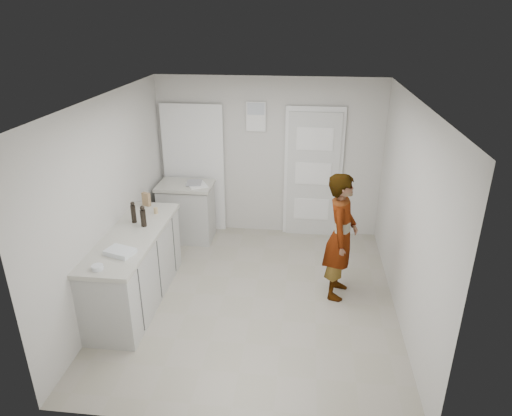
# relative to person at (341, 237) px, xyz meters

# --- Properties ---
(ground) EXTENTS (4.00, 4.00, 0.00)m
(ground) POSITION_rel_person_xyz_m (-1.05, -0.23, -0.82)
(ground) COLOR #9E9884
(ground) RESTS_ON ground
(room_shell) EXTENTS (4.00, 4.00, 4.00)m
(room_shell) POSITION_rel_person_xyz_m (-1.22, 1.72, 0.21)
(room_shell) COLOR beige
(room_shell) RESTS_ON ground
(main_counter) EXTENTS (0.64, 1.96, 0.93)m
(main_counter) POSITION_rel_person_xyz_m (-2.50, -0.43, -0.39)
(main_counter) COLOR beige
(main_counter) RESTS_ON ground
(side_counter) EXTENTS (0.84, 0.61, 0.93)m
(side_counter) POSITION_rel_person_xyz_m (-2.30, 1.32, -0.39)
(side_counter) COLOR beige
(side_counter) RESTS_ON ground
(person) EXTENTS (0.50, 0.66, 1.63)m
(person) POSITION_rel_person_xyz_m (0.00, 0.00, 0.00)
(person) COLOR silver
(person) RESTS_ON ground
(cake_mix_box) EXTENTS (0.12, 0.09, 0.18)m
(cake_mix_box) POSITION_rel_person_xyz_m (-2.60, 0.44, 0.20)
(cake_mix_box) COLOR olive
(cake_mix_box) RESTS_ON main_counter
(spice_jar) EXTENTS (0.05, 0.05, 0.08)m
(spice_jar) POSITION_rel_person_xyz_m (-2.39, 0.19, 0.15)
(spice_jar) COLOR tan
(spice_jar) RESTS_ON main_counter
(oil_cruet_a) EXTENTS (0.07, 0.07, 0.27)m
(oil_cruet_a) POSITION_rel_person_xyz_m (-2.42, -0.20, 0.24)
(oil_cruet_a) COLOR black
(oil_cruet_a) RESTS_ON main_counter
(oil_cruet_b) EXTENTS (0.06, 0.06, 0.28)m
(oil_cruet_b) POSITION_rel_person_xyz_m (-2.58, -0.11, 0.24)
(oil_cruet_b) COLOR black
(oil_cruet_b) RESTS_ON main_counter
(baking_dish) EXTENTS (0.35, 0.29, 0.05)m
(baking_dish) POSITION_rel_person_xyz_m (-2.44, -0.91, 0.13)
(baking_dish) COLOR silver
(baking_dish) RESTS_ON main_counter
(egg_bowl) EXTENTS (0.12, 0.12, 0.05)m
(egg_bowl) POSITION_rel_person_xyz_m (-2.54, -1.26, 0.13)
(egg_bowl) COLOR silver
(egg_bowl) RESTS_ON main_counter
(papers) EXTENTS (0.40, 0.43, 0.01)m
(papers) POSITION_rel_person_xyz_m (-2.10, 1.30, 0.11)
(papers) COLOR white
(papers) RESTS_ON side_counter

